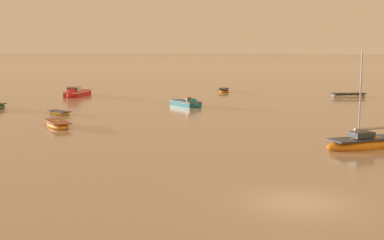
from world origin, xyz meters
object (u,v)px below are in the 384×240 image
Objects in this scene: rowboat_moored_5 at (224,91)px; rowboat_moored_3 at (57,124)px; sailboat_moored_2 at (365,143)px; rowboat_moored_4 at (349,96)px; rowboat_moored_0 at (60,113)px; motorboat_moored_1 at (189,105)px; motorboat_moored_2 at (75,94)px.

rowboat_moored_3 is at bearing 161.45° from rowboat_moored_5.
rowboat_moored_4 is at bearing -125.95° from sailboat_moored_2.
rowboat_moored_0 is 30.80m from sailboat_moored_2.
sailboat_moored_2 is at bearing 5.88° from rowboat_moored_0.
rowboat_moored_3 is 0.68× the size of sailboat_moored_2.
motorboat_moored_2 reaches higher than motorboat_moored_1.
rowboat_moored_3 is 27.47m from motorboat_moored_2.
rowboat_moored_4 reaches higher than rowboat_moored_3.
rowboat_moored_0 is 0.63× the size of rowboat_moored_4.
sailboat_moored_2 is at bearing -139.23° from rowboat_moored_3.
motorboat_moored_2 is (-16.89, 9.57, 0.11)m from motorboat_moored_1.
motorboat_moored_2 is at bearing 116.84° from rowboat_moored_5.
sailboat_moored_2 is (15.33, -23.00, 0.07)m from motorboat_moored_1.
rowboat_moored_4 is 36.69m from motorboat_moored_2.
rowboat_moored_4 is 0.84× the size of motorboat_moored_2.
sailboat_moored_2 is at bearing 69.65° from rowboat_moored_4.
rowboat_moored_5 is 44.83m from sailboat_moored_2.
motorboat_moored_1 reaches higher than rowboat_moored_5.
rowboat_moored_0 is 0.53× the size of motorboat_moored_2.
motorboat_moored_2 is 45.81m from sailboat_moored_2.
motorboat_moored_1 is at bearing 171.79° from rowboat_moored_5.
rowboat_moored_0 is 0.68× the size of rowboat_moored_3.
rowboat_moored_5 is at bearing -102.65° from sailboat_moored_2.
rowboat_moored_3 is 0.77× the size of motorboat_moored_2.
motorboat_moored_2 is 0.88× the size of sailboat_moored_2.
motorboat_moored_1 is 1.10× the size of rowboat_moored_5.
rowboat_moored_0 is at bearing -96.94° from motorboat_moored_1.
rowboat_moored_3 is 1.10× the size of rowboat_moored_5.
rowboat_moored_5 is 0.61× the size of sailboat_moored_2.
rowboat_moored_0 is 14.71m from motorboat_moored_1.
sailboat_moored_2 is (27.24, -14.37, 0.16)m from rowboat_moored_0.
rowboat_moored_3 is 41.84m from rowboat_moored_4.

